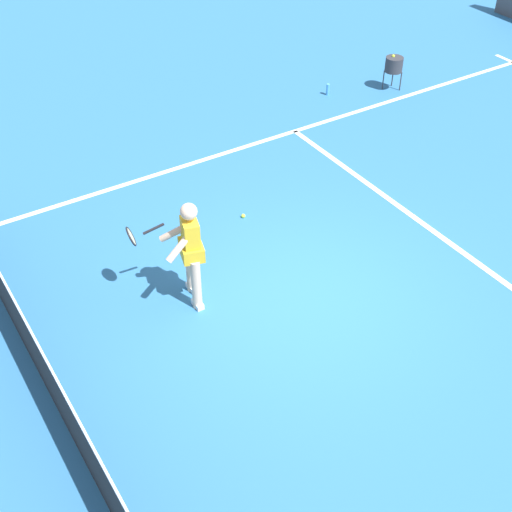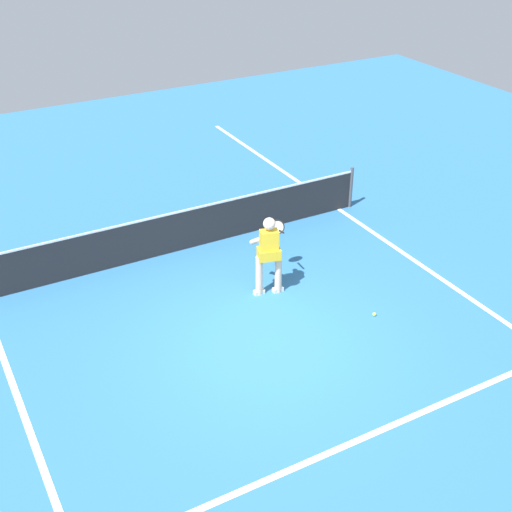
{
  "view_description": "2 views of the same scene",
  "coord_description": "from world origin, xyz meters",
  "px_view_note": "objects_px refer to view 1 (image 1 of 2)",
  "views": [
    {
      "loc": [
        -5.72,
        4.42,
        6.46
      ],
      "look_at": [
        0.03,
        0.8,
        1.02
      ],
      "focal_mm": 49.39,
      "sensor_mm": 36.0,
      "label": 1
    },
    {
      "loc": [
        -4.52,
        -7.86,
        6.96
      ],
      "look_at": [
        0.44,
        1.18,
        0.95
      ],
      "focal_mm": 47.93,
      "sensor_mm": 36.0,
      "label": 2
    }
  ],
  "objects_px": {
    "tennis_player": "(189,249)",
    "ball_hopper": "(394,65)",
    "water_bottle": "(328,90)",
    "tennis_ball_near": "(243,216)"
  },
  "relations": [
    {
      "from": "ball_hopper",
      "to": "water_bottle",
      "type": "distance_m",
      "value": 1.43
    },
    {
      "from": "tennis_ball_near",
      "to": "ball_hopper",
      "type": "height_order",
      "value": "ball_hopper"
    },
    {
      "from": "tennis_player",
      "to": "ball_hopper",
      "type": "xyz_separation_m",
      "value": [
        3.54,
        -6.59,
        -0.3
      ]
    },
    {
      "from": "tennis_player",
      "to": "tennis_ball_near",
      "type": "xyz_separation_m",
      "value": [
        1.25,
        -1.57,
        -0.81
      ]
    },
    {
      "from": "tennis_player",
      "to": "ball_hopper",
      "type": "relative_size",
      "value": 2.09
    },
    {
      "from": "ball_hopper",
      "to": "water_bottle",
      "type": "xyz_separation_m",
      "value": [
        0.5,
        1.28,
        -0.43
      ]
    },
    {
      "from": "tennis_player",
      "to": "water_bottle",
      "type": "relative_size",
      "value": 6.46
    },
    {
      "from": "tennis_ball_near",
      "to": "water_bottle",
      "type": "distance_m",
      "value": 4.66
    },
    {
      "from": "tennis_ball_near",
      "to": "tennis_player",
      "type": "bearing_deg",
      "value": 128.4
    },
    {
      "from": "tennis_ball_near",
      "to": "ball_hopper",
      "type": "xyz_separation_m",
      "value": [
        2.29,
        -5.01,
        0.51
      ]
    }
  ]
}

